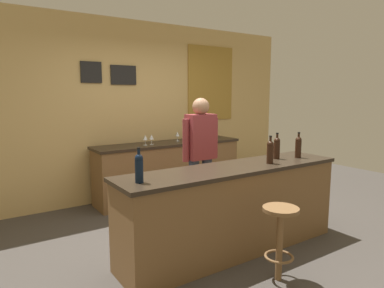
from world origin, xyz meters
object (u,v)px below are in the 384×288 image
Objects in this scene: wine_glass_a at (145,138)px; wine_glass_d at (207,132)px; wine_bottle_d at (298,146)px; wine_glass_b at (152,137)px; wine_bottle_c at (277,147)px; wine_bottle_b at (270,151)px; bar_stool at (280,231)px; coffee_mug at (193,137)px; wine_bottle_a at (139,167)px; bartender at (201,153)px; wine_glass_c at (178,134)px.

wine_glass_a is 1.24m from wine_glass_d.
wine_glass_b is at bearing 113.70° from wine_bottle_d.
wine_glass_b is at bearing 107.97° from wine_bottle_c.
wine_bottle_b and wine_bottle_c have the same top height.
bar_stool is 3.09m from wine_glass_d.
wine_bottle_c reaches higher than wine_glass_b.
wine_glass_a is at bearing -172.93° from coffee_mug.
coffee_mug is at bearing 178.44° from wine_glass_d.
wine_bottle_b is 1.97× the size of wine_glass_a.
wine_bottle_b is 2.12m from wine_glass_b.
wine_bottle_c is at bearing -103.44° from wine_glass_d.
wine_bottle_a and wine_bottle_d have the same top height.
bartender is at bearing 34.51° from wine_bottle_a.
wine_glass_c reaches higher than bar_stool.
bar_stool is 4.39× the size of wine_glass_d.
bartender is 12.96× the size of coffee_mug.
bartender is 1.67m from wine_glass_d.
wine_glass_d is at bearing -1.56° from coffee_mug.
bartender is at bearing -86.47° from wine_glass_b.
bartender reaches higher than wine_bottle_d.
wine_bottle_a is 1.97× the size of wine_glass_c.
wine_bottle_c is 2.04m from wine_glass_b.
bartender is 1.51m from coffee_mug.
wine_bottle_b is 1.00× the size of wine_bottle_c.
bartender is 5.29× the size of wine_bottle_c.
coffee_mug is at bearing 77.75° from wine_bottle_b.
wine_bottle_a is 2.36m from wine_glass_b.
wine_glass_d is (2.28, 2.15, -0.05)m from wine_bottle_a.
coffee_mug reaches higher than bar_stool.
wine_bottle_b is at bearing -77.03° from wine_glass_a.
wine_bottle_d is 2.22m from wine_glass_b.
wine_bottle_a is 1.00× the size of wine_bottle_c.
wine_glass_d is (0.49, 2.04, -0.05)m from wine_bottle_c.
wine_glass_d is at bearing 51.13° from bartender.
wine_glass_b is at bearing 99.90° from wine_bottle_b.
wine_glass_a is 0.65m from wine_glass_c.
wine_bottle_c is at bearing -87.19° from wine_glass_c.
wine_bottle_a is at bearing -128.15° from wine_glass_c.
wine_glass_b reaches higher than coffee_mug.
wine_glass_b is at bearing 6.58° from wine_glass_a.
wine_glass_c is at bearing 99.64° from wine_bottle_d.
wine_glass_d is 1.24× the size of coffee_mug.
wine_glass_a is 0.97m from coffee_mug.
wine_bottle_a reaches higher than wine_glass_c.
coffee_mug is at bearing 71.23° from bar_stool.
bar_stool is 2.92m from wine_glass_c.
wine_bottle_a is 2.95m from coffee_mug.
wine_glass_b is (-0.63, 1.94, -0.05)m from wine_bottle_c.
coffee_mug is at bearing 7.07° from wine_glass_a.
wine_bottle_d is (0.53, 0.06, 0.00)m from wine_bottle_b.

